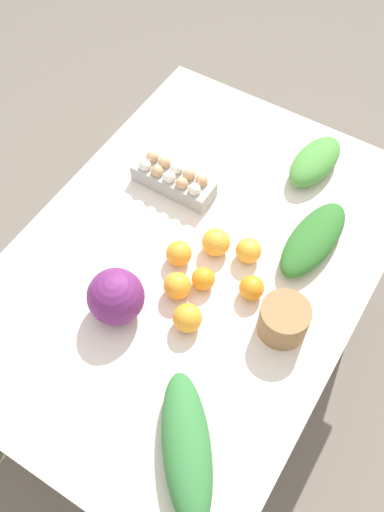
{
  "coord_description": "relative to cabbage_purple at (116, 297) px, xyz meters",
  "views": [
    {
      "loc": [
        -0.75,
        -0.47,
        2.16
      ],
      "look_at": [
        0.0,
        0.0,
        0.78
      ],
      "focal_mm": 40.0,
      "sensor_mm": 36.0,
      "label": 1
    }
  ],
  "objects": [
    {
      "name": "greens_bunch_beet_tops",
      "position": [
        0.47,
        -0.36,
        -0.04
      ],
      "size": [
        0.32,
        0.15,
        0.07
      ],
      "primitive_type": "ellipsoid",
      "rotation": [
        0.0,
        0.0,
        3.06
      ],
      "color": "#2D6B28",
      "rests_on": "dining_table"
    },
    {
      "name": "greens_bunch_kale",
      "position": [
        -0.23,
        -0.36,
        -0.03
      ],
      "size": [
        0.36,
        0.32,
        0.09
      ],
      "primitive_type": "ellipsoid",
      "rotation": [
        0.0,
        0.0,
        3.81
      ],
      "color": "#337538",
      "rests_on": "dining_table"
    },
    {
      "name": "orange_3",
      "position": [
        0.24,
        -0.28,
        -0.04
      ],
      "size": [
        0.07,
        0.07,
        0.07
      ],
      "primitive_type": "sphere",
      "color": "orange",
      "rests_on": "dining_table"
    },
    {
      "name": "orange_0",
      "position": [
        0.19,
        -0.16,
        -0.04
      ],
      "size": [
        0.07,
        0.07,
        0.07
      ],
      "primitive_type": "sphere",
      "color": "orange",
      "rests_on": "dining_table"
    },
    {
      "name": "egg_carton",
      "position": [
        0.45,
        0.11,
        -0.04
      ],
      "size": [
        0.09,
        0.27,
        0.09
      ],
      "rotation": [
        0.0,
        0.0,
        4.7
      ],
      "color": "#A8A8A3",
      "rests_on": "dining_table"
    },
    {
      "name": "cabbage_purple",
      "position": [
        0.0,
        0.0,
        0.0
      ],
      "size": [
        0.15,
        0.15,
        0.15
      ],
      "primitive_type": "sphere",
      "color": "#6B2366",
      "rests_on": "dining_table"
    },
    {
      "name": "orange_4",
      "position": [
        0.31,
        -0.13,
        -0.04
      ],
      "size": [
        0.08,
        0.08,
        0.08
      ],
      "primitive_type": "sphere",
      "color": "#F9A833",
      "rests_on": "dining_table"
    },
    {
      "name": "dining_table",
      "position": [
        0.25,
        -0.09,
        -0.17
      ],
      "size": [
        1.41,
        0.98,
        0.76
      ],
      "color": "silver",
      "rests_on": "ground_plane"
    },
    {
      "name": "ground_plane",
      "position": [
        0.25,
        -0.09,
        -0.84
      ],
      "size": [
        8.0,
        8.0,
        0.0
      ],
      "primitive_type": "plane",
      "color": "#70665B"
    },
    {
      "name": "orange_6",
      "position": [
        0.06,
        -0.18,
        -0.04
      ],
      "size": [
        0.08,
        0.08,
        0.08
      ],
      "primitive_type": "sphere",
      "color": "orange",
      "rests_on": "dining_table"
    },
    {
      "name": "orange_2",
      "position": [
        0.13,
        -0.11,
        -0.04
      ],
      "size": [
        0.08,
        0.08,
        0.08
      ],
      "primitive_type": "sphere",
      "color": "orange",
      "rests_on": "dining_table"
    },
    {
      "name": "orange_5",
      "position": [
        0.34,
        -0.22,
        -0.04
      ],
      "size": [
        0.08,
        0.08,
        0.08
      ],
      "primitive_type": "sphere",
      "color": "#F9A833",
      "rests_on": "dining_table"
    },
    {
      "name": "orange_1",
      "position": [
        0.22,
        -0.05,
        -0.04
      ],
      "size": [
        0.07,
        0.07,
        0.07
      ],
      "primitive_type": "sphere",
      "color": "orange",
      "rests_on": "dining_table"
    },
    {
      "name": "greens_bunch_scallion",
      "position": [
        0.75,
        -0.24,
        -0.04
      ],
      "size": [
        0.25,
        0.14,
        0.08
      ],
      "primitive_type": "ellipsoid",
      "rotation": [
        0.0,
        0.0,
        6.17
      ],
      "color": "#4C933D",
      "rests_on": "dining_table"
    },
    {
      "name": "paper_bag",
      "position": [
        0.19,
        -0.41,
        -0.03
      ],
      "size": [
        0.13,
        0.13,
        0.1
      ],
      "primitive_type": "cylinder",
      "color": "#997047",
      "rests_on": "dining_table"
    }
  ]
}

